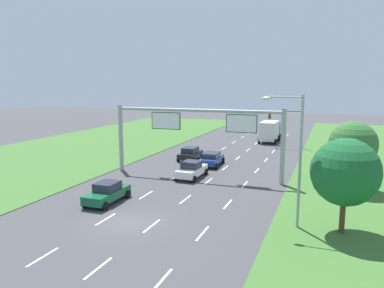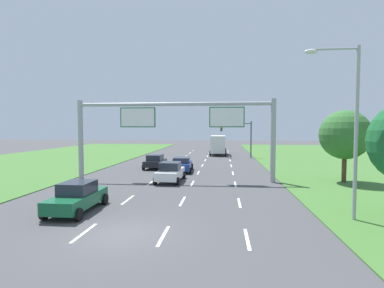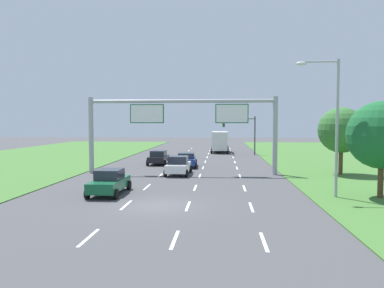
% 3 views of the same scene
% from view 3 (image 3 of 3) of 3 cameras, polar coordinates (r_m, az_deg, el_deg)
% --- Properties ---
extents(ground_plane, '(200.00, 200.00, 0.00)m').
position_cam_3_polar(ground_plane, '(21.31, -5.38, -9.33)').
color(ground_plane, '#424244').
extents(lane_dashes_inner_left, '(0.14, 68.40, 0.01)m').
position_cam_3_polar(lane_dashes_inner_left, '(36.18, -4.09, -4.13)').
color(lane_dashes_inner_left, white).
rests_on(lane_dashes_inner_left, ground_plane).
extents(lane_dashes_inner_right, '(0.14, 68.40, 0.01)m').
position_cam_3_polar(lane_dashes_inner_right, '(35.84, 1.47, -4.20)').
color(lane_dashes_inner_right, white).
rests_on(lane_dashes_inner_right, ground_plane).
extents(lane_dashes_slip, '(0.14, 68.40, 0.01)m').
position_cam_3_polar(lane_dashes_slip, '(35.84, 7.08, -4.22)').
color(lane_dashes_slip, white).
rests_on(lane_dashes_slip, ground_plane).
extents(car_near_red, '(2.00, 4.36, 1.62)m').
position_cam_3_polar(car_near_red, '(25.04, -12.47, -5.65)').
color(car_near_red, '#145633').
rests_on(car_near_red, ground_plane).
extents(car_lead_silver, '(2.17, 4.13, 1.57)m').
position_cam_3_polar(car_lead_silver, '(41.99, -5.11, -2.04)').
color(car_lead_silver, black).
rests_on(car_lead_silver, ground_plane).
extents(car_mid_lane, '(2.37, 4.58, 1.51)m').
position_cam_3_polar(car_mid_lane, '(39.51, -0.85, -2.37)').
color(car_mid_lane, navy).
rests_on(car_mid_lane, ground_plane).
extents(car_far_ahead, '(2.16, 4.40, 1.66)m').
position_cam_3_polar(car_far_ahead, '(33.67, -2.07, -3.29)').
color(car_far_ahead, white).
rests_on(car_far_ahead, ground_plane).
extents(box_truck, '(2.75, 7.08, 3.28)m').
position_cam_3_polar(box_truck, '(59.18, 4.27, 0.41)').
color(box_truck, navy).
rests_on(box_truck, ground_plane).
extents(sign_gantry, '(17.24, 0.44, 7.00)m').
position_cam_3_polar(sign_gantry, '(33.92, -1.39, 3.65)').
color(sign_gantry, '#9EA0A5').
rests_on(sign_gantry, ground_plane).
extents(traffic_light_mast, '(4.76, 0.49, 5.60)m').
position_cam_3_polar(traffic_light_mast, '(54.57, 7.54, 2.38)').
color(traffic_light_mast, '#47494F').
rests_on(traffic_light_mast, ground_plane).
extents(street_lamp, '(2.61, 0.32, 8.50)m').
position_cam_3_polar(street_lamp, '(24.44, 20.41, 4.08)').
color(street_lamp, '#9EA0A5').
rests_on(street_lamp, ground_plane).
extents(roadside_tree_near, '(4.13, 4.13, 5.97)m').
position_cam_3_polar(roadside_tree_near, '(25.43, 26.95, 1.22)').
color(roadside_tree_near, '#513823').
rests_on(roadside_tree_near, ground_plane).
extents(roadside_tree_mid, '(4.05, 4.05, 6.03)m').
position_cam_3_polar(roadside_tree_mid, '(35.70, 21.81, 1.97)').
color(roadside_tree_mid, '#513823').
rests_on(roadside_tree_mid, ground_plane).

